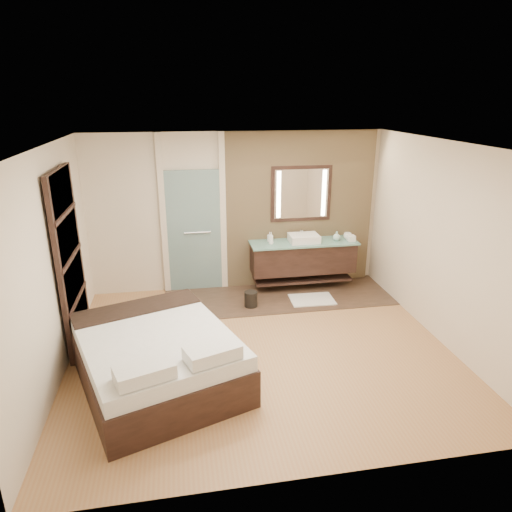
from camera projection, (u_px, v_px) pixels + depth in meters
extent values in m
plane|color=#A36E44|center=(261.00, 349.00, 6.18)|extent=(5.00, 5.00, 0.00)
cube|color=#34271C|center=(278.00, 297.00, 7.76)|extent=(3.80, 1.30, 0.01)
cube|color=tan|center=(300.00, 210.00, 7.96)|extent=(2.60, 0.08, 2.70)
cube|color=black|center=(303.00, 258.00, 7.95)|extent=(1.80, 0.50, 0.50)
cube|color=black|center=(302.00, 278.00, 8.08)|extent=(1.71, 0.45, 0.04)
cube|color=#7FC3B6|center=(304.00, 243.00, 7.84)|extent=(1.85, 0.55, 0.03)
cube|color=white|center=(304.00, 238.00, 7.81)|extent=(0.50, 0.38, 0.13)
cylinder|color=silver|center=(301.00, 234.00, 7.98)|extent=(0.03, 0.03, 0.18)
cylinder|color=silver|center=(302.00, 230.00, 7.92)|extent=(0.02, 0.10, 0.02)
cube|color=black|center=(301.00, 194.00, 7.82)|extent=(1.06, 0.03, 0.96)
cube|color=white|center=(301.00, 194.00, 7.80)|extent=(0.94, 0.01, 0.84)
cube|color=beige|center=(279.00, 195.00, 7.73)|extent=(0.07, 0.01, 0.80)
cube|color=beige|center=(324.00, 193.00, 7.86)|extent=(0.07, 0.01, 0.80)
cube|color=#A4D0D0|center=(194.00, 232.00, 7.75)|extent=(0.90, 0.05, 2.10)
cylinder|color=silver|center=(197.00, 233.00, 7.71)|extent=(0.45, 0.03, 0.03)
cube|color=beige|center=(163.00, 216.00, 7.58)|extent=(0.10, 0.08, 2.70)
cube|color=beige|center=(223.00, 213.00, 7.74)|extent=(0.10, 0.08, 2.70)
cube|color=black|center=(70.00, 261.00, 5.94)|extent=(0.06, 1.20, 2.40)
cube|color=#EFE2C9|center=(80.00, 318.00, 6.22)|extent=(0.02, 1.06, 0.52)
cube|color=#EFE2C9|center=(74.00, 279.00, 6.02)|extent=(0.02, 1.06, 0.52)
cube|color=#EFE2C9|center=(68.00, 236.00, 5.83)|extent=(0.02, 1.06, 0.52)
cube|color=#EFE2C9|center=(61.00, 191.00, 5.63)|extent=(0.02, 1.06, 0.52)
cube|color=black|center=(158.00, 365.00, 5.41)|extent=(2.24, 2.49, 0.45)
cube|color=silver|center=(156.00, 341.00, 5.30)|extent=(2.17, 2.42, 0.19)
cube|color=black|center=(137.00, 308.00, 5.90)|extent=(1.66, 0.97, 0.04)
cube|color=silver|center=(144.00, 372.00, 4.40)|extent=(0.64, 0.48, 0.14)
cube|color=silver|center=(213.00, 352.00, 4.73)|extent=(0.64, 0.48, 0.14)
cube|color=silver|center=(312.00, 300.00, 7.62)|extent=(0.73, 0.52, 0.02)
cylinder|color=black|center=(251.00, 299.00, 7.36)|extent=(0.26, 0.26, 0.26)
cube|color=white|center=(351.00, 238.00, 7.86)|extent=(0.12, 0.12, 0.10)
imported|color=white|center=(271.00, 238.00, 7.68)|extent=(0.09, 0.09, 0.21)
imported|color=#B2B2B2|center=(270.00, 237.00, 7.84)|extent=(0.09, 0.09, 0.16)
imported|color=#AAD6CC|center=(337.00, 236.00, 7.88)|extent=(0.14, 0.14, 0.16)
imported|color=white|center=(348.00, 236.00, 7.98)|extent=(0.17, 0.17, 0.11)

